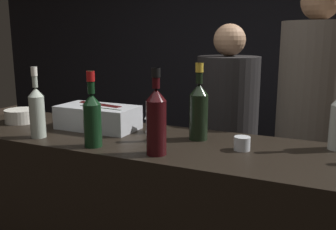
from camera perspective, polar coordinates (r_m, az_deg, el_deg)
The scene contains 11 objects.
wall_back_chalkboard at distance 3.74m, azimuth 13.92°, elevation 9.24°, with size 6.40×0.06×2.80m.
ice_bin_with_bottles at distance 2.00m, azimuth -10.56°, elevation -0.19°, with size 0.42×0.22×0.13m.
bowl_white at distance 2.28m, azimuth -21.47°, elevation -0.05°, with size 0.18×0.18×0.07m.
wine_glass at distance 1.89m, azimuth -2.30°, elevation 0.27°, with size 0.09×0.09×0.14m.
candle_votive at distance 1.64m, azimuth 11.22°, elevation -4.26°, with size 0.07×0.07×0.06m.
white_wine_bottle at distance 1.89m, azimuth -19.35°, elevation 0.72°, with size 0.07×0.07×0.34m.
red_wine_bottle_burgundy at distance 1.67m, azimuth -11.47°, elevation -0.26°, with size 0.08×0.08×0.33m.
champagne_bottle at distance 1.75m, azimuth 4.70°, elevation 0.92°, with size 0.09×0.09×0.36m.
red_wine_bottle_black_foil at distance 1.52m, azimuth -1.81°, elevation -0.63°, with size 0.08×0.08×0.36m.
person_in_hoodie at distance 2.33m, azimuth 20.87°, elevation -1.85°, with size 0.40×0.40×1.84m.
person_blond_tee at distance 2.60m, azimuth 8.90°, elevation -2.86°, with size 0.42×0.42×1.63m.
Camera 1 is at (0.71, -1.22, 1.55)m, focal length 40.00 mm.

